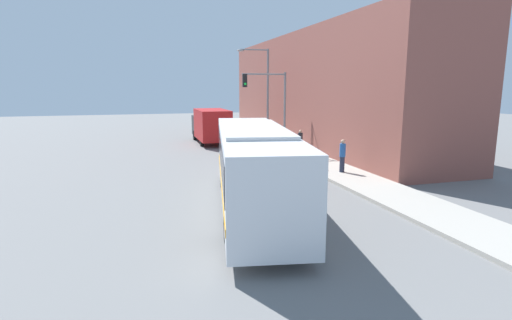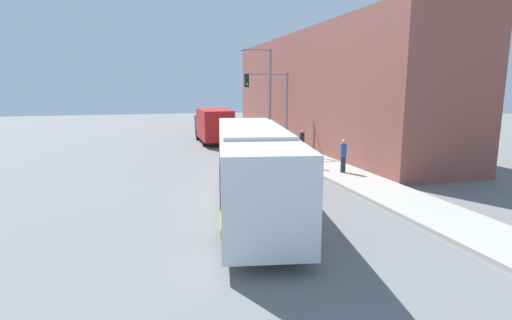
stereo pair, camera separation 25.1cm
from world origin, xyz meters
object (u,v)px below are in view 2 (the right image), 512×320
at_px(street_lamp, 266,89).
at_px(pedestrian_mid_block, 302,141).
at_px(city_bus, 252,162).
at_px(traffic_light_pole, 273,99).
at_px(fire_hydrant, 322,164).
at_px(parking_meter, 299,147).
at_px(pedestrian_near_corner, 343,156).
at_px(delivery_truck, 213,125).

height_order(street_lamp, pedestrian_mid_block, street_lamp).
relative_size(city_bus, traffic_light_pole, 2.16).
bearing_deg(street_lamp, fire_hydrant, -89.55).
distance_m(city_bus, street_lamp, 17.73).
relative_size(traffic_light_pole, parking_meter, 4.82).
bearing_deg(parking_meter, city_bus, -121.84).
bearing_deg(city_bus, pedestrian_mid_block, 69.69).
bearing_deg(fire_hydrant, pedestrian_mid_block, 79.08).
relative_size(street_lamp, pedestrian_near_corner, 4.18).
bearing_deg(delivery_truck, fire_hydrant, -73.92).
bearing_deg(traffic_light_pole, pedestrian_near_corner, -76.78).
bearing_deg(street_lamp, parking_meter, -89.34).
relative_size(delivery_truck, traffic_light_pole, 1.25).
relative_size(pedestrian_near_corner, pedestrian_mid_block, 1.09).
xyz_separation_m(delivery_truck, parking_meter, (4.01, -10.43, -0.65)).
bearing_deg(traffic_light_pole, pedestrian_mid_block, -19.58).
bearing_deg(street_lamp, pedestrian_mid_block, -76.64).
height_order(delivery_truck, traffic_light_pole, traffic_light_pole).
bearing_deg(parking_meter, pedestrian_mid_block, 63.90).
bearing_deg(pedestrian_mid_block, traffic_light_pole, 160.42).
relative_size(city_bus, parking_meter, 10.40).
bearing_deg(pedestrian_mid_block, parking_meter, -116.10).
height_order(parking_meter, pedestrian_near_corner, pedestrian_near_corner).
bearing_deg(delivery_truck, city_bus, -95.11).
distance_m(fire_hydrant, pedestrian_near_corner, 1.47).
relative_size(delivery_truck, parking_meter, 6.01).
bearing_deg(pedestrian_near_corner, city_bus, -144.10).
distance_m(pedestrian_near_corner, pedestrian_mid_block, 6.77).
xyz_separation_m(city_bus, pedestrian_near_corner, (6.61, 4.79, -0.83)).
relative_size(fire_hydrant, street_lamp, 0.09).
bearing_deg(pedestrian_mid_block, city_bus, -120.77).
height_order(parking_meter, street_lamp, street_lamp).
height_order(delivery_truck, parking_meter, delivery_truck).
bearing_deg(traffic_light_pole, street_lamp, 78.99).
bearing_deg(fire_hydrant, parking_meter, 90.00).
height_order(traffic_light_pole, parking_meter, traffic_light_pole).
distance_m(delivery_truck, street_lamp, 5.94).
distance_m(fire_hydrant, pedestrian_mid_block, 5.85).
relative_size(fire_hydrant, pedestrian_near_corner, 0.37).
relative_size(delivery_truck, fire_hydrant, 10.37).
height_order(city_bus, street_lamp, street_lamp).
relative_size(parking_meter, pedestrian_mid_block, 0.71).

